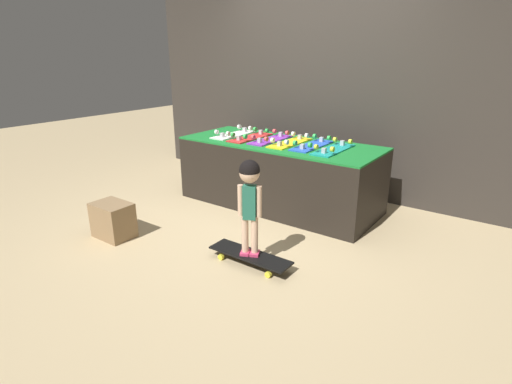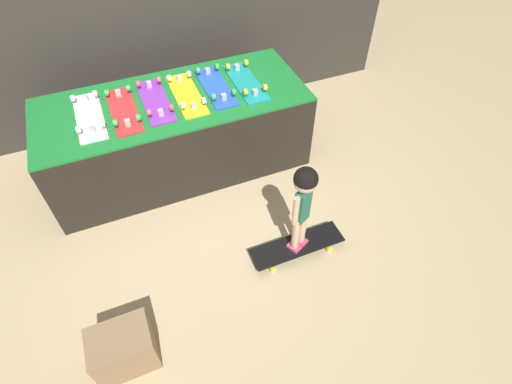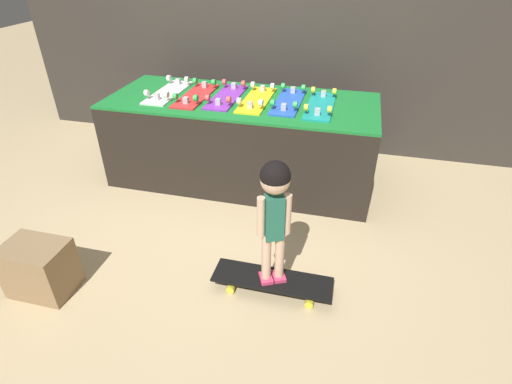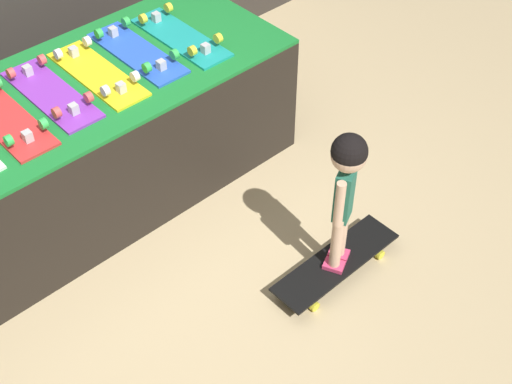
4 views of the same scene
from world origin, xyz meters
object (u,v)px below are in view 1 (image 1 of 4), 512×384
(skateboard_yellow_on_rack, at_px, (290,142))
(child, at_px, (250,190))
(skateboard_purple_on_rack, at_px, (271,139))
(skateboard_teal_on_rack, at_px, (333,149))
(skateboard_red_on_rack, at_px, (250,137))
(storage_box, at_px, (113,220))
(skateboard_white_on_rack, at_px, (234,134))
(skateboard_blue_on_rack, at_px, (312,145))
(skateboard_on_floor, at_px, (250,256))

(skateboard_yellow_on_rack, bearing_deg, child, -71.98)
(skateboard_purple_on_rack, bearing_deg, skateboard_yellow_on_rack, -2.16)
(skateboard_teal_on_rack, distance_m, child, 1.33)
(skateboard_red_on_rack, xyz_separation_m, skateboard_teal_on_rack, (1.06, 0.01, 0.00))
(skateboard_yellow_on_rack, height_order, storage_box, skateboard_yellow_on_rack)
(skateboard_purple_on_rack, xyz_separation_m, storage_box, (-0.69, -1.69, -0.59))
(skateboard_white_on_rack, height_order, skateboard_teal_on_rack, same)
(skateboard_white_on_rack, height_order, skateboard_blue_on_rack, same)
(skateboard_red_on_rack, xyz_separation_m, storage_box, (-0.43, -1.65, -0.59))
(skateboard_blue_on_rack, bearing_deg, skateboard_yellow_on_rack, -175.17)
(skateboard_purple_on_rack, bearing_deg, skateboard_red_on_rack, -173.23)
(skateboard_purple_on_rack, xyz_separation_m, skateboard_yellow_on_rack, (0.27, -0.01, 0.00))
(skateboard_blue_on_rack, bearing_deg, skateboard_red_on_rack, -176.84)
(skateboard_blue_on_rack, bearing_deg, skateboard_white_on_rack, -178.86)
(skateboard_white_on_rack, xyz_separation_m, child, (1.23, -1.33, -0.10))
(skateboard_yellow_on_rack, xyz_separation_m, skateboard_teal_on_rack, (0.53, -0.01, 0.00))
(skateboard_red_on_rack, distance_m, child, 1.63)
(skateboard_on_floor, bearing_deg, skateboard_red_on_rack, 126.31)
(skateboard_yellow_on_rack, bearing_deg, skateboard_red_on_rack, -177.68)
(skateboard_yellow_on_rack, bearing_deg, skateboard_blue_on_rack, 4.83)
(skateboard_white_on_rack, relative_size, skateboard_teal_on_rack, 1.00)
(storage_box, bearing_deg, skateboard_purple_on_rack, 67.63)
(skateboard_yellow_on_rack, height_order, skateboard_blue_on_rack, same)
(skateboard_white_on_rack, relative_size, skateboard_yellow_on_rack, 1.00)
(skateboard_white_on_rack, height_order, skateboard_purple_on_rack, same)
(skateboard_purple_on_rack, distance_m, skateboard_blue_on_rack, 0.53)
(skateboard_blue_on_rack, distance_m, skateboard_teal_on_rack, 0.27)
(skateboard_yellow_on_rack, distance_m, skateboard_on_floor, 1.56)
(skateboard_red_on_rack, bearing_deg, child, -53.69)
(skateboard_blue_on_rack, xyz_separation_m, skateboard_teal_on_rack, (0.27, -0.04, 0.00))
(skateboard_red_on_rack, bearing_deg, skateboard_blue_on_rack, 3.16)
(skateboard_teal_on_rack, height_order, skateboard_on_floor, skateboard_teal_on_rack)
(storage_box, bearing_deg, skateboard_on_floor, 13.82)
(skateboard_white_on_rack, bearing_deg, storage_box, -95.58)
(skateboard_red_on_rack, distance_m, skateboard_on_floor, 1.77)
(skateboard_purple_on_rack, height_order, skateboard_blue_on_rack, same)
(skateboard_white_on_rack, relative_size, child, 0.80)
(skateboard_teal_on_rack, xyz_separation_m, skateboard_on_floor, (-0.10, -1.32, -0.69))
(skateboard_purple_on_rack, distance_m, child, 1.52)
(skateboard_red_on_rack, relative_size, storage_box, 1.73)
(skateboard_teal_on_rack, relative_size, skateboard_on_floor, 0.88)
(skateboard_white_on_rack, xyz_separation_m, skateboard_yellow_on_rack, (0.80, -0.00, 0.00))
(skateboard_white_on_rack, xyz_separation_m, skateboard_teal_on_rack, (1.33, -0.02, 0.00))
(skateboard_white_on_rack, xyz_separation_m, skateboard_on_floor, (1.23, -1.33, -0.69))
(skateboard_purple_on_rack, xyz_separation_m, skateboard_teal_on_rack, (0.80, -0.02, 0.00))
(skateboard_on_floor, bearing_deg, storage_box, -166.18)
(skateboard_teal_on_rack, xyz_separation_m, child, (-0.10, -1.32, -0.10))
(skateboard_red_on_rack, distance_m, skateboard_yellow_on_rack, 0.53)
(skateboard_on_floor, bearing_deg, skateboard_blue_on_rack, 97.09)
(skateboard_white_on_rack, bearing_deg, skateboard_purple_on_rack, 0.94)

